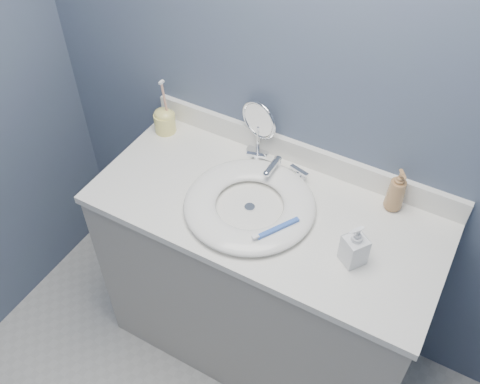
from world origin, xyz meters
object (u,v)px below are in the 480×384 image
Objects in this scene: soap_bottle_clear at (355,245)px; toothbrush_holder at (165,120)px; makeup_mirror at (259,126)px; soap_bottle_amber at (397,190)px.

toothbrush_holder is (-0.87, 0.24, -0.02)m from soap_bottle_clear.
makeup_mirror is at bearing -176.93° from soap_bottle_clear.
toothbrush_holder is (-0.38, -0.07, -0.07)m from makeup_mirror.
makeup_mirror is 0.54m from soap_bottle_amber.
soap_bottle_amber is at bearing 2.41° from toothbrush_holder.
soap_bottle_amber is (0.53, -0.03, -0.04)m from makeup_mirror.
makeup_mirror reaches higher than soap_bottle_amber.
soap_bottle_clear is at bearing -17.98° from makeup_mirror.
soap_bottle_amber is 0.28m from soap_bottle_clear.
soap_bottle_amber reaches higher than soap_bottle_clear.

